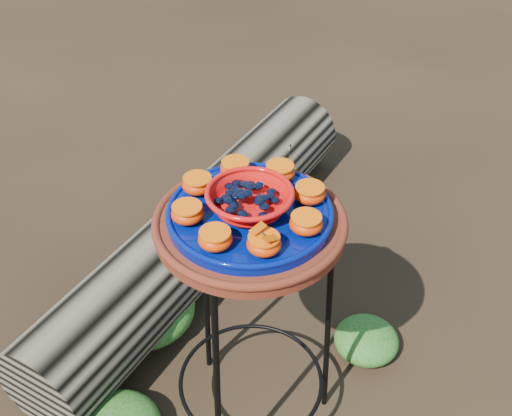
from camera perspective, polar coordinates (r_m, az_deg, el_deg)
ground at (r=1.99m, az=-0.42°, el=-17.60°), size 60.00×60.00×0.00m
plant_stand at (r=1.71m, az=-0.47°, el=-11.01°), size 0.44×0.44×0.70m
terracotta_saucer at (r=1.45m, az=-0.55°, el=-1.51°), size 0.43×0.43×0.04m
cobalt_plate at (r=1.44m, az=-0.55°, el=-0.60°), size 0.37×0.37×0.02m
red_bowl at (r=1.41m, az=-0.56°, el=0.61°), size 0.19×0.19×0.05m
glass_gems at (r=1.39m, az=-0.57°, el=1.86°), size 0.14×0.14×0.02m
orange_half_0 at (r=1.31m, az=0.71°, el=-3.23°), size 0.07×0.07×0.04m
orange_half_1 at (r=1.36m, az=4.47°, el=-1.39°), size 0.07×0.07×0.04m
orange_half_2 at (r=1.45m, az=4.79°, el=1.27°), size 0.07×0.07×0.04m
orange_half_3 at (r=1.51m, az=2.14°, el=3.21°), size 0.07×0.07×0.04m
orange_half_4 at (r=1.52m, az=-1.85°, el=3.53°), size 0.07×0.07×0.04m
orange_half_5 at (r=1.48m, az=-5.21°, el=2.09°), size 0.07×0.07×0.04m
orange_half_6 at (r=1.40m, az=-6.11°, el=-0.47°), size 0.07×0.07×0.04m
orange_half_7 at (r=1.32m, az=-3.65°, el=-2.77°), size 0.07×0.07×0.04m
butterfly at (r=1.29m, az=0.72°, el=-2.36°), size 0.07×0.05×0.01m
driftwood_log at (r=2.32m, az=-4.82°, el=-1.96°), size 1.68×1.02×0.31m
foliage_right at (r=2.12m, az=9.79°, el=-11.42°), size 0.21×0.21×0.10m
foliage_back at (r=2.17m, az=-9.92°, el=-8.70°), size 0.34×0.34×0.17m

